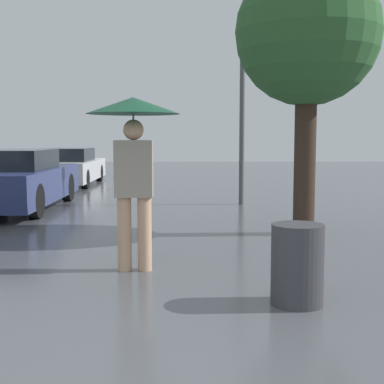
{
  "coord_description": "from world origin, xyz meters",
  "views": [
    {
      "loc": [
        0.29,
        -2.78,
        1.47
      ],
      "look_at": [
        0.4,
        3.06,
        0.88
      ],
      "focal_mm": 50.0,
      "sensor_mm": 36.0,
      "label": 1
    }
  ],
  "objects_px": {
    "street_lamp": "(242,90)",
    "trash_bin": "(297,264)",
    "parked_car_farthest": "(67,167)",
    "parked_car_middle": "(14,181)",
    "pedestrian": "(133,137)",
    "tree": "(307,36)"
  },
  "relations": [
    {
      "from": "street_lamp",
      "to": "trash_bin",
      "type": "height_order",
      "value": "street_lamp"
    },
    {
      "from": "parked_car_farthest",
      "to": "street_lamp",
      "type": "distance_m",
      "value": 7.31
    },
    {
      "from": "parked_car_middle",
      "to": "parked_car_farthest",
      "type": "relative_size",
      "value": 1.03
    },
    {
      "from": "street_lamp",
      "to": "trash_bin",
      "type": "relative_size",
      "value": 5.25
    },
    {
      "from": "pedestrian",
      "to": "street_lamp",
      "type": "relative_size",
      "value": 0.51
    },
    {
      "from": "tree",
      "to": "trash_bin",
      "type": "xyz_separation_m",
      "value": [
        -0.84,
        -3.46,
        -2.61
      ]
    },
    {
      "from": "street_lamp",
      "to": "parked_car_middle",
      "type": "bearing_deg",
      "value": -171.74
    },
    {
      "from": "parked_car_farthest",
      "to": "trash_bin",
      "type": "relative_size",
      "value": 5.98
    },
    {
      "from": "parked_car_farthest",
      "to": "tree",
      "type": "bearing_deg",
      "value": -57.76
    },
    {
      "from": "pedestrian",
      "to": "parked_car_middle",
      "type": "xyz_separation_m",
      "value": [
        -2.94,
        5.19,
        -0.89
      ]
    },
    {
      "from": "parked_car_farthest",
      "to": "trash_bin",
      "type": "height_order",
      "value": "parked_car_farthest"
    },
    {
      "from": "trash_bin",
      "to": "street_lamp",
      "type": "bearing_deg",
      "value": 87.68
    },
    {
      "from": "street_lamp",
      "to": "pedestrian",
      "type": "bearing_deg",
      "value": -107.3
    },
    {
      "from": "tree",
      "to": "trash_bin",
      "type": "relative_size",
      "value": 5.71
    },
    {
      "from": "pedestrian",
      "to": "parked_car_farthest",
      "type": "bearing_deg",
      "value": 105.84
    },
    {
      "from": "pedestrian",
      "to": "parked_car_farthest",
      "type": "relative_size",
      "value": 0.44
    },
    {
      "from": "parked_car_farthest",
      "to": "pedestrian",
      "type": "bearing_deg",
      "value": -74.16
    },
    {
      "from": "parked_car_farthest",
      "to": "trash_bin",
      "type": "distance_m",
      "value": 13.01
    },
    {
      "from": "pedestrian",
      "to": "parked_car_middle",
      "type": "distance_m",
      "value": 6.03
    },
    {
      "from": "pedestrian",
      "to": "tree",
      "type": "bearing_deg",
      "value": 42.98
    },
    {
      "from": "trash_bin",
      "to": "parked_car_middle",
      "type": "bearing_deg",
      "value": 124.87
    },
    {
      "from": "parked_car_farthest",
      "to": "parked_car_middle",
      "type": "bearing_deg",
      "value": -88.4
    }
  ]
}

